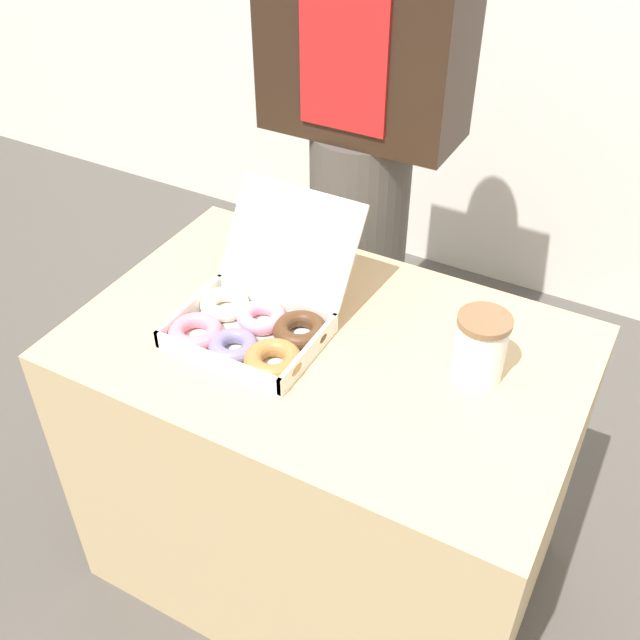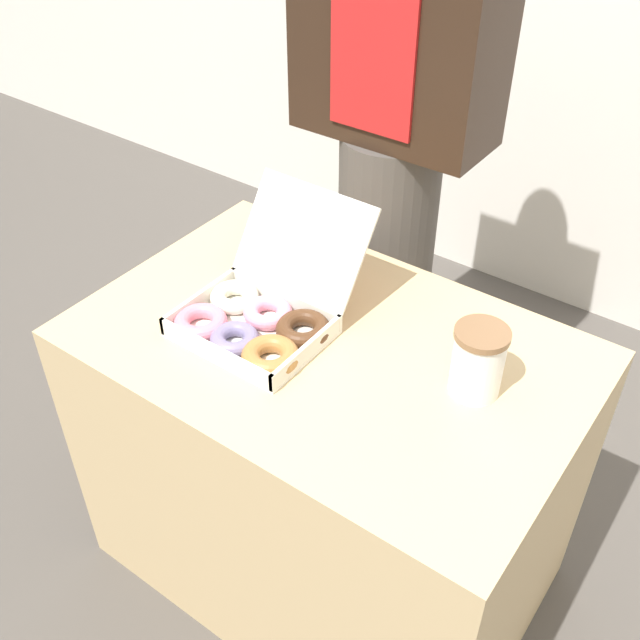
% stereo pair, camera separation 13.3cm
% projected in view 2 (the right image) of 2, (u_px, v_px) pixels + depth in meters
% --- Properties ---
extents(ground_plane, '(14.00, 14.00, 0.00)m').
position_uv_depth(ground_plane, '(327.00, 558.00, 1.85)').
color(ground_plane, '#4C4742').
extents(table, '(0.95, 0.62, 0.70)m').
position_uv_depth(table, '(328.00, 464.00, 1.63)').
color(table, tan).
rests_on(table, ground_plane).
extents(donut_box, '(0.30, 0.34, 0.22)m').
position_uv_depth(donut_box, '(259.00, 316.00, 1.41)').
color(donut_box, white).
rests_on(donut_box, table).
extents(coffee_cup, '(0.09, 0.09, 0.13)m').
position_uv_depth(coffee_cup, '(478.00, 361.00, 1.27)').
color(coffee_cup, white).
rests_on(coffee_cup, table).
extents(person_customer, '(0.44, 0.24, 1.67)m').
position_uv_depth(person_customer, '(393.00, 132.00, 1.67)').
color(person_customer, '#4C4742').
rests_on(person_customer, ground_plane).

